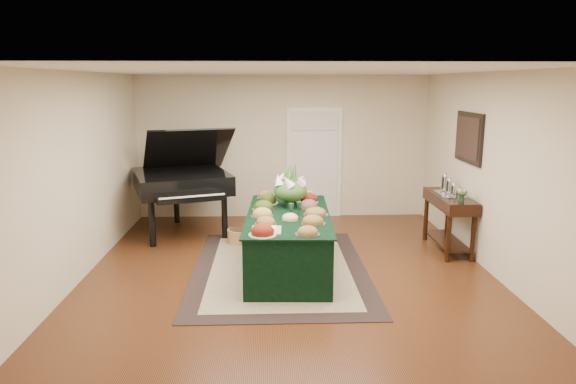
{
  "coord_description": "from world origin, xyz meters",
  "views": [
    {
      "loc": [
        -0.27,
        -6.73,
        2.55
      ],
      "look_at": [
        0.0,
        0.3,
        1.05
      ],
      "focal_mm": 32.0,
      "sensor_mm": 36.0,
      "label": 1
    }
  ],
  "objects_px": {
    "grand_piano": "(182,180)",
    "mahogany_sideboard": "(449,208)",
    "buffet_table": "(288,241)",
    "floral_centerpiece": "(290,186)"
  },
  "relations": [
    {
      "from": "grand_piano",
      "to": "mahogany_sideboard",
      "type": "bearing_deg",
      "value": -14.89
    },
    {
      "from": "buffet_table",
      "to": "floral_centerpiece",
      "type": "distance_m",
      "value": 0.82
    },
    {
      "from": "buffet_table",
      "to": "mahogany_sideboard",
      "type": "height_order",
      "value": "mahogany_sideboard"
    },
    {
      "from": "grand_piano",
      "to": "mahogany_sideboard",
      "type": "xyz_separation_m",
      "value": [
        4.25,
        -1.13,
        -0.25
      ]
    },
    {
      "from": "grand_piano",
      "to": "mahogany_sideboard",
      "type": "distance_m",
      "value": 4.4
    },
    {
      "from": "mahogany_sideboard",
      "to": "floral_centerpiece",
      "type": "bearing_deg",
      "value": -173.14
    },
    {
      "from": "buffet_table",
      "to": "grand_piano",
      "type": "distance_m",
      "value": 2.61
    },
    {
      "from": "buffet_table",
      "to": "mahogany_sideboard",
      "type": "bearing_deg",
      "value": 16.52
    },
    {
      "from": "floral_centerpiece",
      "to": "grand_piano",
      "type": "distance_m",
      "value": 2.3
    },
    {
      "from": "buffet_table",
      "to": "grand_piano",
      "type": "relative_size",
      "value": 1.14
    }
  ]
}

